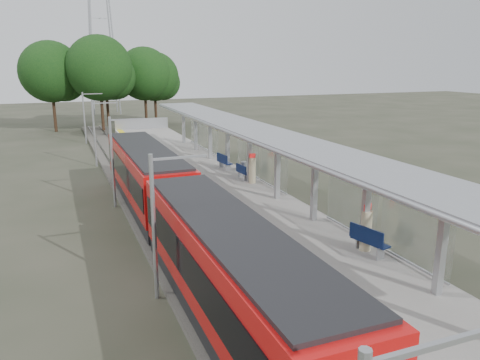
# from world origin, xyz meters

# --- Properties ---
(trackbed) EXTENTS (3.00, 70.00, 0.24)m
(trackbed) POSITION_xyz_m (-4.50, 20.00, 0.12)
(trackbed) COLOR #59544C
(trackbed) RESTS_ON ground
(platform) EXTENTS (6.00, 50.00, 1.00)m
(platform) POSITION_xyz_m (0.00, 20.00, 0.50)
(platform) COLOR gray
(platform) RESTS_ON ground
(tactile_strip) EXTENTS (0.60, 50.00, 0.02)m
(tactile_strip) POSITION_xyz_m (-2.55, 20.00, 1.01)
(tactile_strip) COLOR yellow
(tactile_strip) RESTS_ON platform
(end_fence) EXTENTS (6.00, 0.10, 1.20)m
(end_fence) POSITION_xyz_m (0.00, 44.95, 1.60)
(end_fence) COLOR #9EA0A5
(end_fence) RESTS_ON platform
(train) EXTENTS (2.74, 27.60, 3.62)m
(train) POSITION_xyz_m (-4.50, 11.13, 2.05)
(train) COLOR black
(train) RESTS_ON ground
(canopy) EXTENTS (3.27, 38.00, 3.66)m
(canopy) POSITION_xyz_m (1.61, 16.19, 4.20)
(canopy) COLOR #9EA0A5
(canopy) RESTS_ON platform
(tree_cluster) EXTENTS (20.05, 13.46, 11.63)m
(tree_cluster) POSITION_xyz_m (-2.35, 54.12, 7.13)
(tree_cluster) COLOR #382316
(tree_cluster) RESTS_ON ground
(catenary_masts) EXTENTS (2.08, 48.16, 5.40)m
(catenary_masts) POSITION_xyz_m (-6.22, 19.00, 2.91)
(catenary_masts) COLOR #9EA0A5
(catenary_masts) RESTS_ON ground
(bench_near) EXTENTS (0.89, 1.72, 1.13)m
(bench_near) POSITION_xyz_m (1.93, 5.61, 1.59)
(bench_near) COLOR #0E1C47
(bench_near) RESTS_ON platform
(bench_mid) EXTENTS (0.55, 1.41, 0.94)m
(bench_mid) POSITION_xyz_m (1.89, 18.89, 1.50)
(bench_mid) COLOR #0E1C47
(bench_mid) RESTS_ON platform
(bench_far) EXTENTS (0.67, 1.65, 1.10)m
(bench_far) POSITION_xyz_m (1.71, 22.04, 1.58)
(bench_far) COLOR #0E1C47
(bench_far) RESTS_ON platform
(info_pillar_near) EXTENTS (0.44, 0.44, 1.97)m
(info_pillar_near) POSITION_xyz_m (2.06, 5.97, 1.85)
(info_pillar_near) COLOR #C5BA90
(info_pillar_near) RESTS_ON platform
(info_pillar_far) EXTENTS (0.43, 0.43, 1.89)m
(info_pillar_far) POSITION_xyz_m (2.07, 17.68, 1.82)
(info_pillar_far) COLOR #C5BA90
(info_pillar_far) RESTS_ON platform
(litter_bin) EXTENTS (0.52, 0.52, 0.96)m
(litter_bin) POSITION_xyz_m (2.30, 19.66, 1.48)
(litter_bin) COLOR #9EA0A5
(litter_bin) RESTS_ON platform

